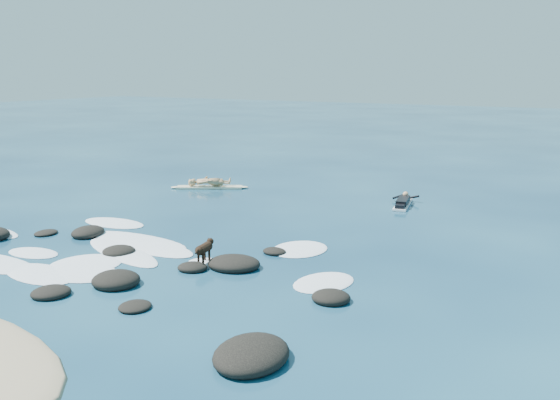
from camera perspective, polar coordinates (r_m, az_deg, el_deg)
The scene contains 6 objects.
ground at distance 19.01m, azimuth -10.42°, elevation -4.28°, with size 160.00×160.00×0.00m, color #0A2642.
reef_rocks at distance 16.76m, azimuth -15.89°, elevation -6.38°, with size 13.23×7.36×0.54m.
breaking_foam at distance 18.81m, azimuth -15.86°, elevation -4.69°, with size 13.89×7.47×0.12m.
standing_surfer_rig at distance 27.96m, azimuth -6.49°, elevation 2.64°, with size 3.15×2.07×1.98m.
paddling_surfer_rig at distance 24.79m, azimuth 11.18°, elevation -0.20°, with size 1.18×2.45×0.42m.
dog at distance 17.14m, azimuth -6.91°, elevation -4.39°, with size 0.38×1.06×0.67m.
Camera 1 is at (12.04, -13.77, 5.21)m, focal length 40.00 mm.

